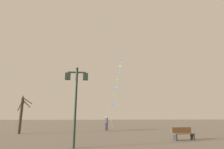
% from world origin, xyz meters
% --- Properties ---
extents(ground_plane, '(160.00, 160.00, 0.00)m').
position_xyz_m(ground_plane, '(0.00, 20.00, 0.00)').
color(ground_plane, '#756B5B').
extents(twin_lantern_lamp_post, '(1.31, 0.28, 4.51)m').
position_xyz_m(twin_lantern_lamp_post, '(-1.53, 8.41, 3.13)').
color(twin_lantern_lamp_post, '#1E2D23').
rests_on(twin_lantern_lamp_post, ground_plane).
extents(kite_train, '(3.43, 7.63, 13.43)m').
position_xyz_m(kite_train, '(3.04, 26.29, 7.18)').
color(kite_train, brown).
rests_on(kite_train, ground_plane).
extents(kite_flyer, '(0.37, 0.62, 1.71)m').
position_xyz_m(kite_flyer, '(1.03, 20.88, 0.90)').
color(kite_flyer, '#1E1E2D').
rests_on(kite_flyer, ground_plane).
extents(bare_tree, '(1.33, 1.69, 3.80)m').
position_xyz_m(bare_tree, '(-7.88, 17.26, 1.94)').
color(bare_tree, '#423323').
rests_on(bare_tree, ground_plane).
extents(park_bench, '(1.65, 0.69, 0.89)m').
position_xyz_m(park_bench, '(6.00, 11.08, 0.45)').
color(park_bench, brown).
rests_on(park_bench, ground_plane).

